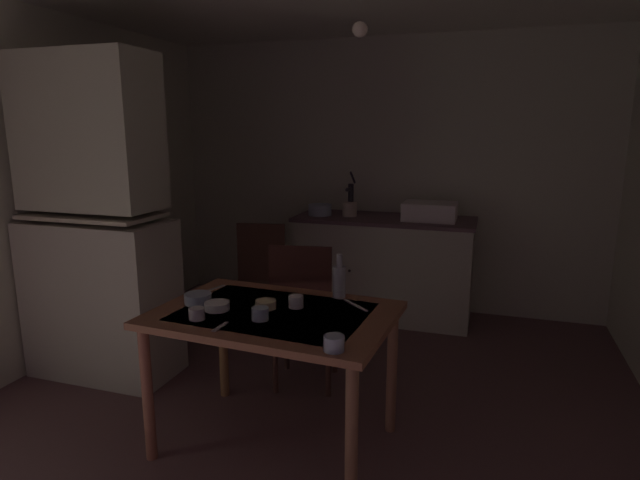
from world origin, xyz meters
TOP-DOWN VIEW (x-y plane):
  - ground_plane at (0.00, 0.00)m, footprint 5.01×5.01m
  - wall_back at (0.00, 2.05)m, footprint 4.07×0.10m
  - wall_left at (-2.03, 0.00)m, footprint 0.10×4.11m
  - hutch_cabinet at (-1.48, -0.02)m, footprint 0.96×0.49m
  - counter_cabinet at (0.10, 1.68)m, footprint 1.55×0.64m
  - sink_basin at (0.49, 1.68)m, footprint 0.44×0.34m
  - hand_pump at (-0.22, 1.73)m, footprint 0.05×0.27m
  - mixing_bowl_counter at (-0.48, 1.63)m, footprint 0.21×0.21m
  - stoneware_crock at (-0.21, 1.67)m, footprint 0.13×0.13m
  - dining_table at (-0.04, -0.45)m, footprint 1.24×0.89m
  - chair_far_side at (-0.11, 0.19)m, footprint 0.46×0.46m
  - chair_by_counter at (-0.74, 0.99)m, footprint 0.47×0.47m
  - serving_bowl_wide at (-0.10, -0.42)m, footprint 0.11×0.11m
  - soup_bowl_small at (-0.33, -0.52)m, footprint 0.13×0.13m
  - sauce_dish at (-0.48, -0.46)m, footprint 0.14×0.14m
  - mug_dark at (0.38, -0.82)m, footprint 0.09×0.09m
  - teacup_mint at (0.04, -0.36)m, footprint 0.08×0.08m
  - mug_tall at (-0.36, -0.67)m, footprint 0.08×0.08m
  - teacup_cream at (-0.06, -0.58)m, footprint 0.08×0.08m
  - glass_bottle at (0.21, -0.13)m, footprint 0.07×0.07m
  - table_knife at (0.33, -0.24)m, footprint 0.17×0.16m
  - teaspoon_near_bowl at (-0.51, -0.20)m, footprint 0.06×0.13m
  - teaspoon_by_cup at (-0.20, -0.73)m, footprint 0.02×0.12m
  - pendant_bulb at (0.28, -0.02)m, footprint 0.08×0.08m

SIDE VIEW (x-z plane):
  - ground_plane at x=0.00m, z-range 0.00..0.00m
  - counter_cabinet at x=0.10m, z-range 0.00..0.90m
  - chair_by_counter at x=-0.74m, z-range 0.03..0.97m
  - chair_far_side at x=-0.11m, z-range 0.02..0.99m
  - dining_table at x=-0.04m, z-range 0.28..1.03m
  - table_knife at x=0.33m, z-range 0.75..0.75m
  - teaspoon_near_bowl at x=-0.51m, z-range 0.75..0.75m
  - teaspoon_by_cup at x=-0.20m, z-range 0.75..0.75m
  - soup_bowl_small at x=-0.33m, z-range 0.75..0.79m
  - serving_bowl_wide at x=-0.10m, z-range 0.75..0.79m
  - sauce_dish at x=-0.48m, z-range 0.75..0.80m
  - mug_tall at x=-0.36m, z-range 0.75..0.80m
  - teacup_cream at x=-0.06m, z-range 0.75..0.81m
  - teacup_mint at x=0.04m, z-range 0.75..0.81m
  - mug_dark at x=0.38m, z-range 0.75..0.81m
  - glass_bottle at x=0.21m, z-range 0.72..0.96m
  - mixing_bowl_counter at x=-0.48m, z-range 0.89..0.99m
  - stoneware_crock at x=-0.21m, z-range 0.89..1.02m
  - sink_basin at x=0.49m, z-range 0.90..1.05m
  - hutch_cabinet at x=-1.48m, z-range -0.07..2.05m
  - hand_pump at x=-0.22m, z-range 0.87..1.26m
  - wall_back at x=0.00m, z-range 0.00..2.45m
  - wall_left at x=-2.03m, z-range 0.00..2.45m
  - pendant_bulb at x=0.28m, z-range 2.11..2.19m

